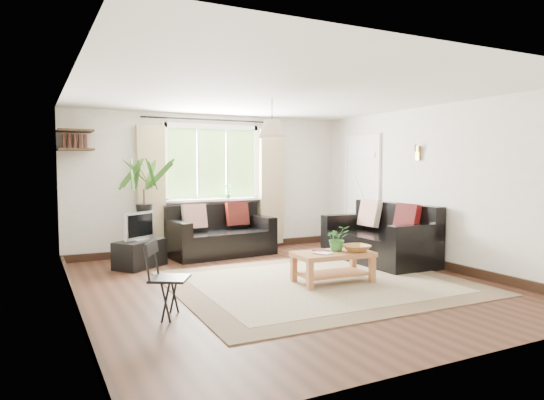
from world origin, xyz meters
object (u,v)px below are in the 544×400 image
palm_stand (144,211)px  sofa_back (221,231)px  coffee_table (333,268)px  sofa_right (378,234)px  tv_stand (140,254)px  folding_chair (170,280)px

palm_stand → sofa_back: bearing=6.7°
coffee_table → sofa_right: bearing=31.2°
sofa_back → tv_stand: (-1.43, -0.38, -0.20)m
sofa_back → palm_stand: palm_stand is taller
palm_stand → folding_chair: bearing=-97.2°
sofa_back → coffee_table: (0.58, -2.50, -0.20)m
tv_stand → coffee_table: bearing=-83.3°
sofa_right → palm_stand: (-3.30, 1.48, 0.38)m
sofa_right → coffee_table: bearing=-59.5°
coffee_table → tv_stand: bearing=133.4°
sofa_right → sofa_back: bearing=-130.0°
sofa_back → palm_stand: (-1.30, -0.15, 0.41)m
coffee_table → sofa_back: bearing=103.0°
sofa_back → sofa_right: 2.59m
sofa_right → folding_chair: 3.88m
sofa_back → palm_stand: 1.37m
tv_stand → palm_stand: bearing=24.6°
sofa_back → sofa_right: (2.00, -1.64, 0.03)m
coffee_table → folding_chair: size_ratio=1.31×
sofa_right → tv_stand: sofa_right is taller
sofa_right → coffee_table: size_ratio=1.86×
sofa_right → tv_stand: size_ratio=2.47×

